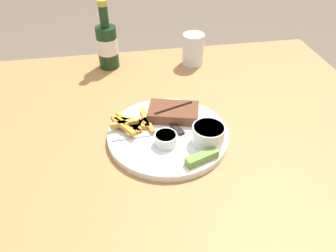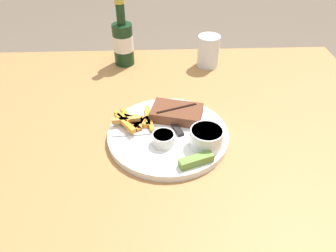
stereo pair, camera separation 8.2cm
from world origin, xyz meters
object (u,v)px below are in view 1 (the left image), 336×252
(drinking_glass, at_px, (193,49))
(steak_portion, at_px, (174,112))
(fork_utensil, at_px, (136,136))
(beer_bottle, at_px, (107,45))
(coleslaw_cup, at_px, (208,134))
(pickle_spear, at_px, (202,158))
(knife_utensil, at_px, (169,121))
(dinner_plate, at_px, (168,135))
(dipping_sauce_cup, at_px, (166,139))

(drinking_glass, bearing_deg, steak_portion, -111.63)
(fork_utensil, xyz_separation_m, beer_bottle, (-0.05, 0.42, 0.06))
(coleslaw_cup, relative_size, drinking_glass, 0.74)
(beer_bottle, distance_m, drinking_glass, 0.29)
(steak_portion, relative_size, pickle_spear, 1.78)
(knife_utensil, bearing_deg, drinking_glass, -43.06)
(pickle_spear, height_order, beer_bottle, beer_bottle)
(fork_utensil, bearing_deg, coleslaw_cup, -19.60)
(dinner_plate, height_order, beer_bottle, beer_bottle)
(coleslaw_cup, distance_m, pickle_spear, 0.07)
(dipping_sauce_cup, bearing_deg, steak_portion, 69.90)
(steak_portion, height_order, knife_utensil, steak_portion)
(beer_bottle, bearing_deg, coleslaw_cup, -64.22)
(dinner_plate, distance_m, dipping_sauce_cup, 0.05)
(steak_portion, relative_size, coleslaw_cup, 1.88)
(dipping_sauce_cup, xyz_separation_m, pickle_spear, (0.07, -0.07, -0.01))
(drinking_glass, bearing_deg, beer_bottle, 174.68)
(pickle_spear, distance_m, beer_bottle, 0.57)
(dinner_plate, bearing_deg, fork_utensil, -176.44)
(steak_portion, bearing_deg, fork_utensil, -147.55)
(coleslaw_cup, bearing_deg, steak_portion, 118.47)
(fork_utensil, bearing_deg, knife_utensil, 23.94)
(dipping_sauce_cup, distance_m, pickle_spear, 0.10)
(dinner_plate, xyz_separation_m, dipping_sauce_cup, (-0.01, -0.04, 0.02))
(coleslaw_cup, relative_size, dipping_sauce_cup, 1.42)
(dinner_plate, bearing_deg, steak_portion, 67.78)
(coleslaw_cup, relative_size, fork_utensil, 0.59)
(coleslaw_cup, relative_size, beer_bottle, 0.35)
(pickle_spear, xyz_separation_m, fork_utensil, (-0.14, 0.11, -0.01))
(knife_utensil, bearing_deg, dinner_plate, 146.04)
(knife_utensil, bearing_deg, fork_utensil, 97.13)
(steak_portion, height_order, beer_bottle, beer_bottle)
(steak_portion, height_order, drinking_glass, drinking_glass)
(coleslaw_cup, bearing_deg, drinking_glass, 81.66)
(beer_bottle, relative_size, drinking_glass, 2.13)
(steak_portion, height_order, fork_utensil, steak_portion)
(dipping_sauce_cup, bearing_deg, drinking_glass, 68.74)
(fork_utensil, distance_m, drinking_glass, 0.46)
(steak_portion, height_order, coleslaw_cup, coleslaw_cup)
(coleslaw_cup, bearing_deg, pickle_spear, -116.43)
(pickle_spear, height_order, fork_utensil, pickle_spear)
(coleslaw_cup, xyz_separation_m, drinking_glass, (0.06, 0.44, 0.01))
(fork_utensil, relative_size, knife_utensil, 0.84)
(dinner_plate, xyz_separation_m, drinking_glass, (0.15, 0.39, 0.04))
(coleslaw_cup, bearing_deg, beer_bottle, 115.78)
(dipping_sauce_cup, bearing_deg, dinner_plate, 73.18)
(dinner_plate, bearing_deg, knife_utensil, 76.42)
(dinner_plate, relative_size, pickle_spear, 3.67)
(beer_bottle, height_order, drinking_glass, beer_bottle)
(drinking_glass, bearing_deg, dipping_sauce_cup, -111.26)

